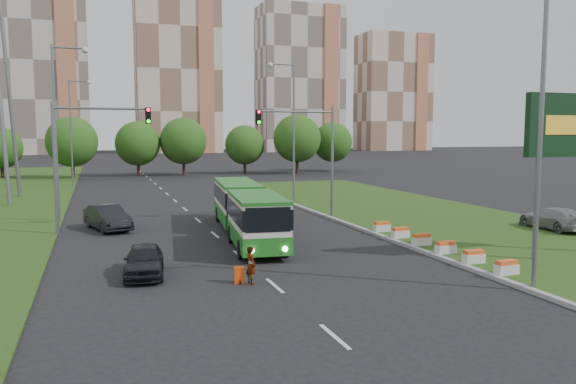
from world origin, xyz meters
name	(u,v)px	position (x,y,z in m)	size (l,w,h in m)	color
ground	(295,251)	(0.00, 0.00, 0.00)	(360.00, 360.00, 0.00)	black
grass_median	(426,216)	(13.00, 8.00, 0.07)	(14.00, 60.00, 0.15)	#264714
median_kerb	(339,221)	(6.05, 8.00, 0.09)	(0.30, 60.00, 0.18)	gray
lane_markings	(181,206)	(-3.00, 20.00, 0.00)	(0.20, 100.00, 0.01)	beige
flower_planters	(433,243)	(6.70, -2.50, 0.45)	(1.10, 11.50, 0.60)	silver
traffic_mast_median	(311,144)	(4.78, 10.00, 5.35)	(5.76, 0.32, 8.00)	slate
traffic_mast_left	(83,146)	(-10.38, 9.00, 5.35)	(5.76, 0.32, 8.00)	slate
street_lamps	(202,135)	(-3.00, 10.00, 6.00)	(36.00, 60.00, 12.00)	slate
tree_line	(235,144)	(10.00, 55.00, 4.50)	(120.00, 8.00, 9.00)	#214D14
apartment_tower_cwest	(36,63)	(-25.00, 150.00, 26.00)	(28.00, 15.00, 52.00)	beige
apartment_tower_ceast	(178,71)	(15.00, 150.00, 25.00)	(25.00, 15.00, 50.00)	beige
apartment_tower_east	(300,80)	(55.00, 150.00, 23.50)	(27.00, 15.00, 47.00)	beige
midrise_east	(393,93)	(90.00, 150.00, 20.00)	(24.00, 14.00, 40.00)	beige
articulated_bus	(244,210)	(-1.38, 5.24, 1.56)	(2.41, 15.46, 2.55)	beige
car_left_near	(144,260)	(-7.84, -2.68, 0.69)	(1.62, 4.03, 1.37)	black
car_left_far	(108,218)	(-9.10, 9.91, 0.78)	(1.66, 4.75, 1.57)	black
car_median	(553,218)	(17.18, 0.24, 0.84)	(1.92, 4.73, 1.37)	gray
pedestrian	(251,265)	(-3.84, -5.43, 0.78)	(0.57, 0.37, 1.55)	gray
shopping_trolley	(239,275)	(-4.26, -5.16, 0.33)	(0.39, 0.42, 0.67)	#FF480D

